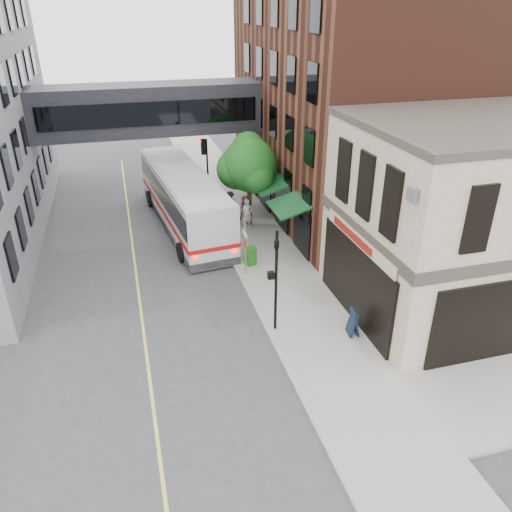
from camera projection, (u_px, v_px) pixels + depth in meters
ground at (281, 362)px, 19.40m from camera, size 120.00×120.00×0.00m
sidewalk_main at (243, 220)px, 31.85m from camera, size 4.00×60.00×0.15m
corner_building at (468, 219)px, 21.33m from camera, size 10.19×8.12×8.45m
brick_building at (360, 99)px, 31.46m from camera, size 13.76×18.00×14.00m
skyway_bridge at (148, 109)px, 31.18m from camera, size 14.00×3.18×3.00m
traffic_signal_near at (276, 270)px, 19.85m from camera, size 0.44×0.22×4.60m
traffic_signal_far at (205, 159)px, 32.53m from camera, size 0.53×0.28×4.50m
street_sign_pole at (245, 241)px, 24.62m from camera, size 0.08×0.75×3.00m
street_tree at (248, 164)px, 29.48m from camera, size 3.80×3.20×5.60m
lane_marking at (135, 262)px, 26.79m from camera, size 0.12×40.00×0.01m
bus at (184, 197)px, 30.28m from camera, size 4.13×12.85×3.40m
pedestrian_a at (247, 214)px, 30.00m from camera, size 0.78×0.61×1.88m
pedestrian_b at (245, 210)px, 30.66m from camera, size 0.97×0.80×1.83m
pedestrian_c at (230, 203)px, 32.06m from camera, size 1.02×0.59×1.58m
newspaper_box at (251, 256)px, 26.05m from camera, size 0.61×0.58×1.02m
sandwich_board at (353, 322)px, 20.54m from camera, size 0.48×0.68×1.13m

